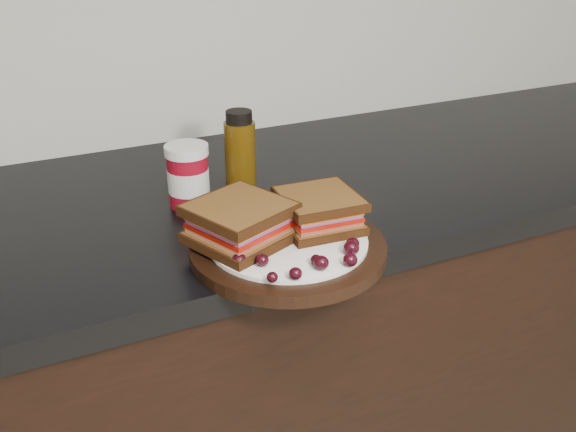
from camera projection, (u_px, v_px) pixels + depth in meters
name	position (u px, v px, depth m)	size (l,w,h in m)	color
base_cabinets	(173.00, 422.00, 1.26)	(3.96, 0.58, 0.86)	black
countertop	(151.00, 217.00, 1.07)	(3.98, 0.60, 0.04)	black
plate	(288.00, 248.00, 0.91)	(0.28, 0.28, 0.02)	black
sandwich_left	(240.00, 223.00, 0.89)	(0.12, 0.12, 0.06)	brown
sandwich_right	(319.00, 211.00, 0.93)	(0.11, 0.11, 0.05)	brown
grape_0	(239.00, 260.00, 0.83)	(0.02, 0.02, 0.02)	black
grape_1	(262.00, 260.00, 0.83)	(0.02, 0.02, 0.02)	black
grape_2	(272.00, 277.00, 0.80)	(0.01, 0.01, 0.01)	black
grape_3	(296.00, 273.00, 0.80)	(0.02, 0.02, 0.02)	black
grape_4	(321.00, 263.00, 0.83)	(0.02, 0.02, 0.02)	black
grape_5	(316.00, 260.00, 0.84)	(0.02, 0.02, 0.01)	black
grape_6	(350.00, 260.00, 0.83)	(0.02, 0.02, 0.02)	black
grape_7	(351.00, 248.00, 0.86)	(0.02, 0.02, 0.02)	black
grape_8	(353.00, 244.00, 0.87)	(0.02, 0.02, 0.02)	black
grape_9	(325.00, 234.00, 0.90)	(0.02, 0.02, 0.02)	black
grape_10	(343.00, 221.00, 0.93)	(0.02, 0.02, 0.02)	black
grape_11	(321.00, 224.00, 0.93)	(0.02, 0.02, 0.02)	black
grape_12	(319.00, 216.00, 0.95)	(0.02, 0.02, 0.02)	black
grape_13	(240.00, 223.00, 0.93)	(0.02, 0.02, 0.02)	black
grape_14	(232.00, 231.00, 0.91)	(0.02, 0.02, 0.01)	black
grape_15	(241.00, 237.00, 0.89)	(0.02, 0.02, 0.02)	black
grape_16	(230.00, 249.00, 0.86)	(0.02, 0.02, 0.02)	black
grape_17	(241.00, 229.00, 0.91)	(0.02, 0.02, 0.02)	black
grape_18	(221.00, 235.00, 0.89)	(0.02, 0.02, 0.02)	black
grape_19	(226.00, 241.00, 0.88)	(0.02, 0.02, 0.02)	black
condiment_jar	(188.00, 176.00, 1.04)	(0.07, 0.07, 0.10)	maroon
oil_bottle	(240.00, 153.00, 1.08)	(0.05, 0.05, 0.15)	#442D06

